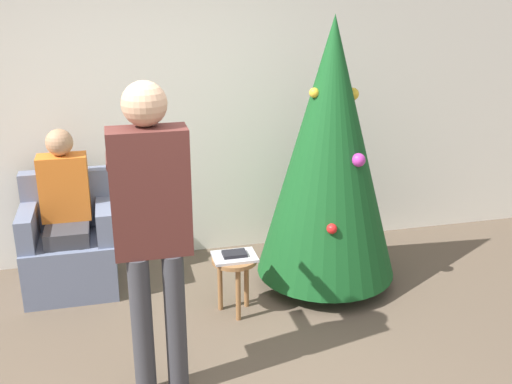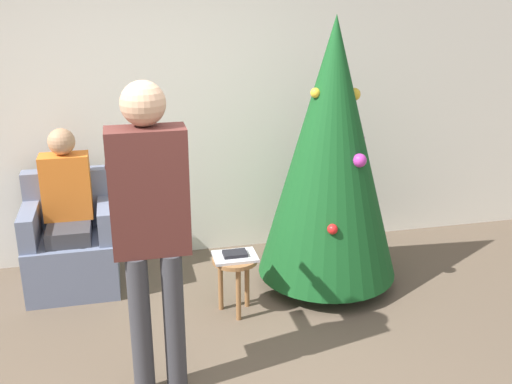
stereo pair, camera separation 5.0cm
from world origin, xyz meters
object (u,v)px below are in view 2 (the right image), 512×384
(armchair, at_px, (72,245))
(side_stool, at_px, (235,269))
(christmas_tree, at_px, (331,151))
(person_seated, at_px, (67,204))
(person_standing, at_px, (150,215))

(armchair, bearing_deg, side_stool, -30.83)
(christmas_tree, xyz_separation_m, person_seated, (-1.94, 0.39, -0.40))
(person_standing, bearing_deg, armchair, 111.54)
(armchair, distance_m, person_seated, 0.35)
(christmas_tree, xyz_separation_m, armchair, (-1.94, 0.41, -0.75))
(christmas_tree, height_order, armchair, christmas_tree)
(person_seated, bearing_deg, person_standing, -68.21)
(christmas_tree, relative_size, person_seated, 1.65)
(christmas_tree, relative_size, person_standing, 1.14)
(armchair, bearing_deg, person_seated, -90.00)
(person_standing, xyz_separation_m, side_stool, (0.60, 0.72, -0.75))
(armchair, height_order, person_standing, person_standing)
(person_standing, bearing_deg, person_seated, 111.79)
(christmas_tree, height_order, side_stool, christmas_tree)
(christmas_tree, bearing_deg, side_stool, -160.59)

